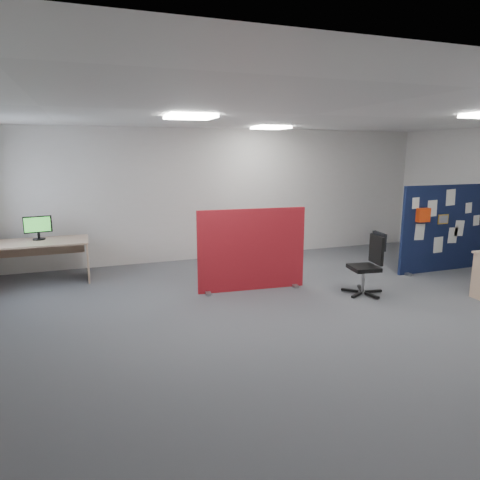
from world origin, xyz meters
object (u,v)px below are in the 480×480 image
object	(u,v)px
second_desk	(39,251)
monitor_second	(38,227)
office_chair	(370,260)
red_divider	(252,250)
navy_divider	(444,228)

from	to	relation	value
second_desk	monitor_second	xyz separation A→B (m)	(0.01, 0.11, 0.40)
monitor_second	office_chair	size ratio (longest dim) A/B	0.47
red_divider	office_chair	size ratio (longest dim) A/B	1.83
red_divider	second_desk	distance (m)	3.69
second_desk	monitor_second	world-z (taller)	monitor_second
navy_divider	office_chair	xyz separation A→B (m)	(-2.15, -0.71, -0.27)
second_desk	office_chair	size ratio (longest dim) A/B	1.67
navy_divider	second_desk	xyz separation A→B (m)	(-7.14, 1.74, -0.27)
navy_divider	red_divider	distance (m)	3.83
red_divider	monitor_second	world-z (taller)	red_divider
red_divider	office_chair	world-z (taller)	red_divider
red_divider	office_chair	distance (m)	1.88
second_desk	office_chair	bearing A→B (deg)	-26.12
red_divider	second_desk	world-z (taller)	red_divider
red_divider	monitor_second	xyz separation A→B (m)	(-3.30, 1.73, 0.30)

